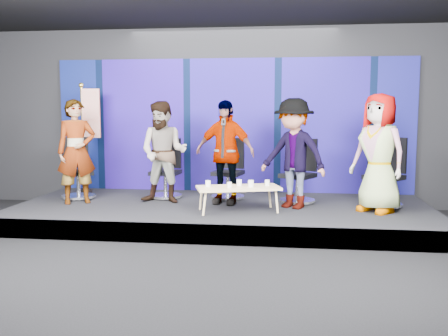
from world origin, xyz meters
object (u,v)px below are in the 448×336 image
at_px(chair_d, 299,182).
at_px(mug_a, 208,184).
at_px(panelist_c, 225,152).
at_px(panelist_d, 293,154).
at_px(coffee_table, 238,189).
at_px(panelist_a, 77,152).
at_px(mug_b, 230,185).
at_px(flag_stand, 88,135).
at_px(chair_e, 386,184).
at_px(chair_a, 78,178).
at_px(mug_c, 239,183).
at_px(chair_c, 229,179).
at_px(panelist_b, 164,152).
at_px(mug_d, 251,184).
at_px(panelist_e, 379,153).
at_px(mug_e, 267,183).
at_px(chair_b, 166,178).

xyz_separation_m(chair_d, mug_a, (-1.45, -0.99, 0.09)).
distance_m(panelist_c, panelist_d, 1.18).
height_order(panelist_c, coffee_table, panelist_c).
distance_m(panelist_a, mug_b, 2.79).
height_order(panelist_c, flag_stand, flag_stand).
bearing_deg(chair_e, chair_a, -137.78).
relative_size(panelist_c, chair_e, 1.54).
relative_size(mug_c, flag_stand, 0.05).
bearing_deg(chair_c, mug_a, -86.61).
xyz_separation_m(panelist_a, panelist_b, (1.48, 0.22, -0.02)).
bearing_deg(mug_d, panelist_a, 172.80).
bearing_deg(panelist_c, chair_c, 100.84).
height_order(panelist_b, panelist_e, panelist_e).
height_order(panelist_b, flag_stand, flag_stand).
bearing_deg(chair_c, panelist_c, -79.16).
distance_m(mug_e, flag_stand, 3.70).
bearing_deg(chair_a, mug_a, -50.29).
relative_size(chair_e, coffee_table, 0.82).
distance_m(panelist_a, chair_c, 2.72).
distance_m(chair_a, panelist_e, 5.29).
xyz_separation_m(panelist_e, mug_b, (-2.32, -0.39, -0.49)).
distance_m(panelist_a, mug_c, 2.89).
xyz_separation_m(chair_c, panelist_c, (-0.01, -0.51, 0.53)).
bearing_deg(mug_a, chair_c, 81.17).
relative_size(panelist_b, mug_e, 19.40).
bearing_deg(panelist_c, chair_a, -171.95).
relative_size(coffee_table, flag_stand, 0.66).
distance_m(chair_c, chair_e, 2.72).
bearing_deg(panelist_d, mug_c, -129.99).
bearing_deg(panelist_c, panelist_e, 3.56).
xyz_separation_m(chair_a, chair_b, (1.60, 0.26, -0.01)).
height_order(panelist_d, chair_e, panelist_d).
bearing_deg(mug_b, panelist_c, 102.42).
height_order(mug_d, mug_e, mug_d).
xyz_separation_m(panelist_d, mug_e, (-0.42, -0.24, -0.45)).
distance_m(chair_a, panelist_c, 2.79).
xyz_separation_m(chair_a, mug_b, (2.91, -0.97, 0.08)).
relative_size(panelist_d, mug_b, 20.41).
xyz_separation_m(chair_e, panelist_e, (-0.21, -0.46, 0.56)).
relative_size(panelist_b, panelist_c, 0.99).
bearing_deg(panelist_c, flag_stand, 178.04).
height_order(mug_c, flag_stand, flag_stand).
relative_size(panelist_e, coffee_table, 1.33).
xyz_separation_m(chair_a, panelist_c, (2.74, -0.20, 0.52)).
height_order(mug_b, flag_stand, flag_stand).
height_order(mug_a, mug_c, mug_a).
bearing_deg(panelist_e, mug_c, -132.43).
bearing_deg(coffee_table, flag_stand, 156.15).
bearing_deg(mug_d, coffee_table, 178.09).
distance_m(panelist_c, mug_d, 0.93).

